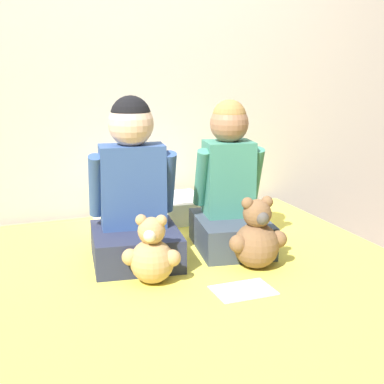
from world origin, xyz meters
The scene contains 8 objects.
wall_behind_bed centered at (0.00, 1.02, 1.25)m, with size 8.00×0.06×2.50m.
bed centered at (0.00, 0.00, 0.24)m, with size 1.65×1.86×0.48m.
child_on_left centered at (-0.22, 0.26, 0.75)m, with size 0.39×0.41×0.66m.
child_on_right centered at (0.20, 0.26, 0.73)m, with size 0.35×0.42×0.63m.
teddy_bear_held_by_left_child centered at (-0.22, 0.00, 0.59)m, with size 0.20×0.16×0.26m.
teddy_bear_held_by_right_child centered at (0.20, -0.01, 0.60)m, with size 0.24×0.18×0.28m.
pillow_at_headboard centered at (0.00, 0.74, 0.54)m, with size 0.54×0.31×0.11m.
sign_card centered at (0.05, -0.19, 0.49)m, with size 0.21×0.15×0.00m.
Camera 1 is at (-0.74, -1.75, 1.27)m, focal length 50.00 mm.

